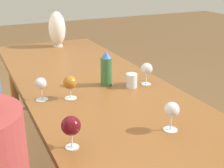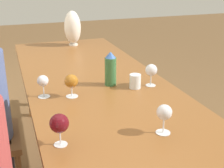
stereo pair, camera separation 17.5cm
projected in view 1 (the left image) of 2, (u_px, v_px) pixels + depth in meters
dining_table at (101, 100)px, 1.95m from camera, size 2.85×0.91×0.74m
water_bottle at (106, 69)px, 1.98m from camera, size 0.07×0.07×0.22m
water_tumbler at (132, 80)px, 1.97m from camera, size 0.07×0.07×0.09m
vase at (57, 29)px, 2.93m from camera, size 0.16×0.16×0.33m
wine_glass_0 at (70, 83)px, 1.78m from camera, size 0.08×0.08×0.14m
wine_glass_1 at (172, 110)px, 1.43m from camera, size 0.07×0.07×0.14m
wine_glass_2 at (147, 69)px, 1.99m from camera, size 0.08×0.08×0.14m
wine_glass_3 at (41, 84)px, 1.76m from camera, size 0.07×0.07×0.13m
wine_glass_4 at (71, 126)px, 1.29m from camera, size 0.08×0.08×0.15m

